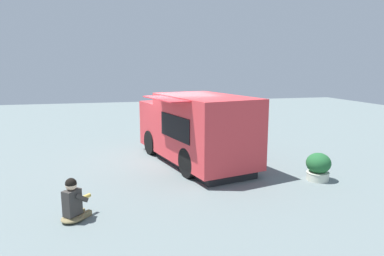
% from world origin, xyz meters
% --- Properties ---
extents(ground_plane, '(40.00, 40.00, 0.00)m').
position_xyz_m(ground_plane, '(0.00, 0.00, 0.00)').
color(ground_plane, slate).
extents(food_truck, '(5.40, 3.20, 2.26)m').
position_xyz_m(food_truck, '(-0.37, -0.61, 1.09)').
color(food_truck, '#D4393E').
rests_on(food_truck, ground_plane).
extents(person_customer, '(0.73, 0.71, 0.92)m').
position_xyz_m(person_customer, '(-3.96, 2.88, 0.37)').
color(person_customer, olive).
rests_on(person_customer, ground_plane).
extents(planter_flowering_near, '(0.54, 0.54, 0.82)m').
position_xyz_m(planter_flowering_near, '(4.16, -0.90, 0.42)').
color(planter_flowering_near, '#555456').
rests_on(planter_flowering_near, ground_plane).
extents(planter_flowering_far, '(0.67, 0.67, 0.78)m').
position_xyz_m(planter_flowering_far, '(-2.94, -3.50, 0.39)').
color(planter_flowering_far, beige).
rests_on(planter_flowering_far, ground_plane).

